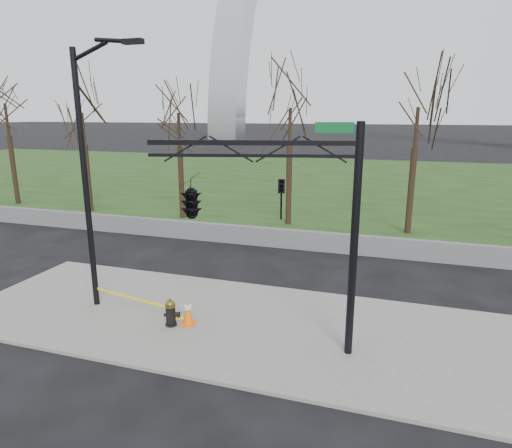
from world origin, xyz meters
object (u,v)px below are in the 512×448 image
(traffic_signal_mast, at_px, (222,199))
(traffic_cone, at_px, (188,312))
(fire_hydrant, at_px, (171,313))
(street_light, at_px, (90,164))

(traffic_signal_mast, bearing_deg, traffic_cone, 134.08)
(fire_hydrant, height_order, traffic_cone, fire_hydrant)
(fire_hydrant, relative_size, traffic_cone, 1.10)
(street_light, height_order, traffic_signal_mast, street_light)
(fire_hydrant, xyz_separation_m, traffic_cone, (0.43, 0.23, -0.01))
(traffic_cone, xyz_separation_m, traffic_signal_mast, (1.55, -0.97, 3.67))
(traffic_cone, relative_size, street_light, 0.09)
(traffic_cone, bearing_deg, traffic_signal_mast, -31.85)
(fire_hydrant, distance_m, traffic_cone, 0.49)
(traffic_signal_mast, bearing_deg, street_light, 150.49)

